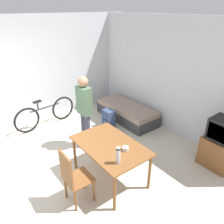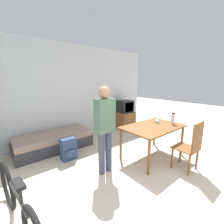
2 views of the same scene
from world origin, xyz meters
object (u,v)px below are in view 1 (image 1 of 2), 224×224
object	(u,v)px
thermos_flask	(118,155)
backpack	(108,119)
daybed	(127,112)
person_standing	(85,108)
bicycle	(46,113)
mate_bowl	(126,149)
dining_table	(110,148)
wooden_chair	(72,176)
tv	(220,145)

from	to	relation	value
thermos_flask	backpack	size ratio (longest dim) A/B	0.57
daybed	person_standing	bearing A→B (deg)	-74.69
bicycle	mate_bowl	size ratio (longest dim) A/B	15.77
dining_table	person_standing	xyz separation A→B (m)	(-1.16, 0.21, 0.28)
daybed	backpack	world-z (taller)	backpack
dining_table	bicycle	distance (m)	2.61
wooden_chair	mate_bowl	distance (m)	0.94
dining_table	mate_bowl	xyz separation A→B (m)	(0.29, 0.10, 0.11)
mate_bowl	wooden_chair	bearing A→B (deg)	-101.92
tv	daybed	bearing A→B (deg)	-177.37
wooden_chair	person_standing	size ratio (longest dim) A/B	0.61
dining_table	wooden_chair	size ratio (longest dim) A/B	1.37
daybed	backpack	distance (m)	0.70
wooden_chair	backpack	world-z (taller)	wooden_chair
wooden_chair	bicycle	distance (m)	2.78
person_standing	backpack	xyz separation A→B (m)	(-0.35, 0.88, -0.69)
tv	backpack	world-z (taller)	tv
thermos_flask	bicycle	bearing A→B (deg)	178.93
daybed	bicycle	size ratio (longest dim) A/B	1.08
person_standing	wooden_chair	bearing A→B (deg)	-38.29
mate_bowl	thermos_flask	bearing A→B (deg)	-59.81
bicycle	thermos_flask	distance (m)	3.10
thermos_flask	mate_bowl	xyz separation A→B (m)	(-0.17, 0.30, -0.12)
tv	backpack	bearing A→B (deg)	-161.90
wooden_chair	thermos_flask	world-z (taller)	thermos_flask
person_standing	backpack	world-z (taller)	person_standing
tv	dining_table	world-z (taller)	tv
wooden_chair	mate_bowl	bearing A→B (deg)	78.08
bicycle	person_standing	distance (m)	1.59
tv	person_standing	xyz separation A→B (m)	(-2.14, -1.69, 0.47)
person_standing	thermos_flask	bearing A→B (deg)	-13.87
daybed	backpack	size ratio (longest dim) A/B	3.71
tv	thermos_flask	size ratio (longest dim) A/B	3.64
person_standing	backpack	bearing A→B (deg)	111.67
tv	backpack	xyz separation A→B (m)	(-2.49, -0.81, -0.22)
wooden_chair	person_standing	distance (m)	1.65
person_standing	thermos_flask	size ratio (longest dim) A/B	5.82
dining_table	thermos_flask	world-z (taller)	thermos_flask
wooden_chair	person_standing	bearing A→B (deg)	141.71
mate_bowl	backpack	xyz separation A→B (m)	(-1.79, 0.98, -0.52)
dining_table	bicycle	bearing A→B (deg)	-177.02
mate_bowl	backpack	world-z (taller)	mate_bowl
daybed	tv	bearing A→B (deg)	2.63
person_standing	dining_table	bearing A→B (deg)	-10.16
tv	thermos_flask	xyz separation A→B (m)	(-0.52, -2.09, 0.42)
mate_bowl	dining_table	bearing A→B (deg)	-160.04
bicycle	backpack	bearing A→B (deg)	48.24
wooden_chair	backpack	bearing A→B (deg)	130.64
dining_table	wooden_chair	xyz separation A→B (m)	(0.10, -0.78, -0.12)
bicycle	mate_bowl	bearing A→B (deg)	4.75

